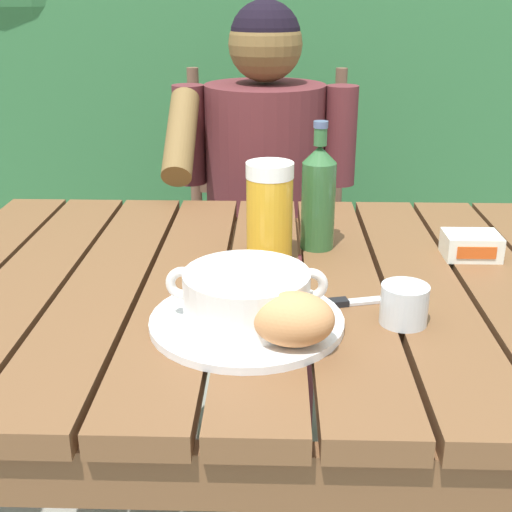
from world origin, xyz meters
name	(u,v)px	position (x,y,z in m)	size (l,w,h in m)	color
dining_table	(263,330)	(0.00, 0.00, 0.67)	(1.20, 0.90, 0.77)	brown
hedge_backdrop	(239,56)	(-0.13, 1.75, 0.99)	(2.87, 1.00, 2.07)	#326A3A
chair_near_diner	(265,248)	(-0.01, 0.89, 0.49)	(0.49, 0.45, 1.01)	brown
person_eating	(263,196)	(-0.01, 0.69, 0.71)	(0.48, 0.47, 1.21)	#5B2629
serving_plate	(247,321)	(-0.02, -0.18, 0.78)	(0.29, 0.29, 0.01)	white
soup_bowl	(247,294)	(-0.02, -0.18, 0.82)	(0.23, 0.18, 0.08)	white
bread_roll	(293,319)	(0.04, -0.26, 0.82)	(0.12, 0.09, 0.07)	tan
beer_glass	(270,213)	(0.01, 0.08, 0.86)	(0.08, 0.08, 0.18)	gold
beer_bottle	(318,196)	(0.10, 0.15, 0.87)	(0.06, 0.06, 0.24)	#306032
water_glass_small	(404,304)	(0.21, -0.17, 0.80)	(0.07, 0.07, 0.06)	silver
butter_tub	(471,245)	(0.38, 0.11, 0.79)	(0.10, 0.08, 0.05)	white
table_knife	(346,302)	(0.13, -0.11, 0.77)	(0.16, 0.06, 0.01)	silver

